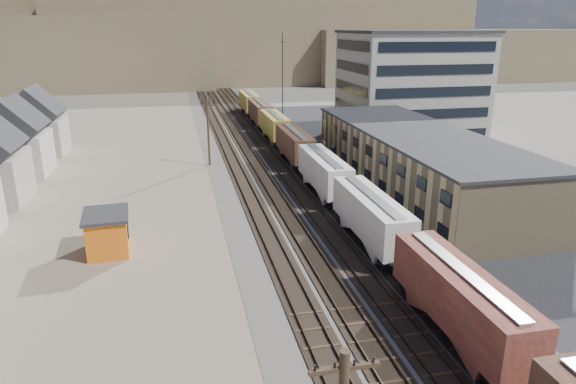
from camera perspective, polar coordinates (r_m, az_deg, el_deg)
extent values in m
plane|color=#6B6356|center=(37.87, 9.48, -12.49)|extent=(300.00, 300.00, 0.00)
cube|color=#4C4742|center=(83.34, -3.23, 4.71)|extent=(18.00, 200.00, 0.06)
cube|color=#7E6857|center=(73.00, -17.60, 1.96)|extent=(24.00, 180.00, 0.03)
cube|color=#232326|center=(76.28, 15.25, 2.84)|extent=(26.00, 120.00, 0.04)
cube|color=black|center=(82.70, -6.66, 4.56)|extent=(2.60, 200.00, 0.08)
cube|color=#38281E|center=(82.61, -7.16, 4.61)|extent=(0.08, 200.00, 0.16)
cube|color=#38281E|center=(82.75, -6.17, 4.67)|extent=(0.08, 200.00, 0.16)
cube|color=black|center=(83.04, -4.59, 4.68)|extent=(2.60, 200.00, 0.08)
cube|color=#38281E|center=(82.92, -5.09, 4.73)|extent=(0.08, 200.00, 0.16)
cube|color=#38281E|center=(83.11, -4.10, 4.79)|extent=(0.08, 200.00, 0.16)
cube|color=black|center=(83.49, -2.55, 4.79)|extent=(2.60, 200.00, 0.08)
cube|color=#38281E|center=(83.34, -3.04, 4.84)|extent=(0.08, 200.00, 0.16)
cube|color=#38281E|center=(83.58, -2.06, 4.90)|extent=(0.08, 200.00, 0.16)
cube|color=black|center=(84.00, -0.66, 4.89)|extent=(2.60, 200.00, 0.08)
cube|color=#38281E|center=(83.83, -1.14, 4.94)|extent=(0.08, 200.00, 0.16)
cube|color=#38281E|center=(84.12, -0.18, 4.99)|extent=(0.08, 200.00, 0.16)
cube|color=black|center=(32.12, 22.91, -18.35)|extent=(2.20, 2.20, 0.90)
cube|color=black|center=(39.39, 14.48, -10.34)|extent=(2.20, 2.20, 0.90)
cube|color=maroon|center=(34.53, 18.54, -10.93)|extent=(3.00, 13.34, 3.40)
cube|color=#B7B7B2|center=(33.73, 18.84, -8.27)|extent=(0.90, 12.32, 0.16)
cube|color=black|center=(43.43, 11.51, -7.34)|extent=(2.20, 2.20, 0.90)
cube|color=black|center=(52.10, 7.08, -2.76)|extent=(2.20, 2.20, 0.90)
cube|color=silver|center=(46.91, 9.21, -2.42)|extent=(3.00, 13.34, 3.40)
cube|color=#B7B7B2|center=(46.33, 9.32, -0.36)|extent=(0.90, 12.33, 0.16)
cube|color=black|center=(56.60, 5.40, -1.00)|extent=(2.20, 2.20, 0.90)
cube|color=black|center=(65.88, 2.73, 1.79)|extent=(2.20, 2.20, 0.90)
cube|color=silver|center=(60.59, 4.01, 2.44)|extent=(3.00, 13.34, 3.40)
cube|color=#B7B7B2|center=(60.15, 4.05, 4.07)|extent=(0.90, 12.33, 0.16)
cube|color=black|center=(70.58, 1.67, 2.90)|extent=(2.20, 2.20, 0.90)
cube|color=black|center=(80.17, -0.10, 4.73)|extent=(2.20, 2.20, 0.90)
cube|color=#452B1D|center=(74.86, 0.74, 5.47)|extent=(3.00, 13.34, 3.40)
cube|color=#B7B7B2|center=(74.50, 0.74, 6.81)|extent=(0.90, 12.33, 0.16)
cube|color=black|center=(84.99, -0.83, 5.49)|extent=(2.20, 2.20, 0.90)
cube|color=black|center=(94.74, -2.07, 6.77)|extent=(2.20, 2.20, 0.90)
cube|color=#A88A2C|center=(89.44, -1.49, 7.52)|extent=(3.00, 13.34, 3.40)
cube|color=#B7B7B2|center=(89.14, -1.50, 8.64)|extent=(0.90, 12.33, 0.16)
cube|color=black|center=(99.63, -2.61, 7.32)|extent=(2.20, 2.20, 0.90)
cube|color=black|center=(109.49, -3.53, 8.26)|extent=(2.20, 2.20, 0.90)
cube|color=#452B1D|center=(104.20, -3.11, 8.98)|extent=(3.00, 13.34, 3.40)
cube|color=#B7B7B2|center=(103.94, -3.13, 9.95)|extent=(0.90, 12.32, 0.16)
cube|color=black|center=(114.41, -3.94, 8.67)|extent=(2.20, 2.20, 0.90)
cube|color=black|center=(124.34, -4.65, 9.40)|extent=(2.20, 2.20, 0.90)
cube|color=#A88A2C|center=(119.06, -4.33, 10.07)|extent=(3.00, 13.34, 3.40)
cube|color=#B7B7B2|center=(118.84, -4.35, 10.92)|extent=(0.90, 12.32, 0.16)
cube|color=tan|center=(63.69, 13.97, 3.27)|extent=(12.00, 40.00, 7.00)
cube|color=#2D2D30|center=(62.91, 14.22, 6.44)|extent=(12.40, 40.40, 0.30)
cube|color=black|center=(61.63, 8.82, 1.86)|extent=(0.12, 36.00, 1.20)
cube|color=black|center=(60.88, 8.96, 4.57)|extent=(0.12, 36.00, 1.20)
cube|color=#9E998E|center=(94.96, 13.41, 11.37)|extent=(22.00, 18.00, 18.00)
cube|color=#2D2D30|center=(94.44, 13.83, 16.92)|extent=(22.60, 18.60, 0.50)
cube|color=black|center=(90.75, 6.97, 11.44)|extent=(0.12, 16.00, 16.00)
cube|color=black|center=(86.94, 15.99, 10.61)|extent=(20.00, 0.12, 16.00)
cube|color=#382619|center=(16.08, 6.28, -18.91)|extent=(2.20, 0.14, 0.14)
cylinder|color=black|center=(16.16, 8.43, -18.13)|extent=(0.08, 0.08, 0.22)
cylinder|color=#382619|center=(73.60, -8.86, 6.71)|extent=(0.32, 0.32, 10.00)
cube|color=#382619|center=(72.89, -9.02, 10.11)|extent=(2.20, 0.14, 0.14)
cube|color=#382619|center=(73.00, -8.99, 9.49)|extent=(1.90, 0.14, 0.14)
cylinder|color=black|center=(72.91, -8.55, 10.25)|extent=(0.08, 0.08, 0.22)
cylinder|color=black|center=(92.62, -0.61, 11.69)|extent=(0.16, 0.16, 18.00)
cube|color=black|center=(92.12, -0.63, 16.34)|extent=(1.20, 0.08, 0.08)
cube|color=#B7B2A8|center=(77.83, -27.92, 3.74)|extent=(8.00, 8.00, 5.50)
cube|color=#2D2D30|center=(77.15, -28.32, 6.36)|extent=(8.15, 8.16, 8.15)
cube|color=#9E998E|center=(89.20, -26.03, 5.58)|extent=(8.00, 8.00, 5.50)
cube|color=#2D2D30|center=(88.61, -26.35, 7.88)|extent=(8.15, 8.16, 8.15)
cube|color=brown|center=(186.36, -27.89, 13.44)|extent=(120.00, 40.00, 22.00)
cube|color=brown|center=(193.01, -2.73, 16.39)|extent=(140.00, 45.00, 28.00)
cube|color=brown|center=(207.68, 17.85, 14.31)|extent=(110.00, 38.00, 18.00)
cube|color=brown|center=(210.17, -12.17, 16.70)|extent=(200.00, 60.00, 32.00)
cube|color=orange|center=(47.82, -19.42, -4.42)|extent=(3.70, 4.73, 3.37)
cube|color=#2D2D30|center=(47.19, -19.65, -2.39)|extent=(4.18, 5.21, 0.28)
cube|color=black|center=(47.69, -17.35, -4.11)|extent=(0.20, 1.13, 1.12)
imported|color=navy|center=(99.46, 10.65, 7.00)|extent=(3.85, 5.72, 1.46)
imported|color=silver|center=(89.32, 16.00, 5.43)|extent=(2.48, 4.84, 1.58)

